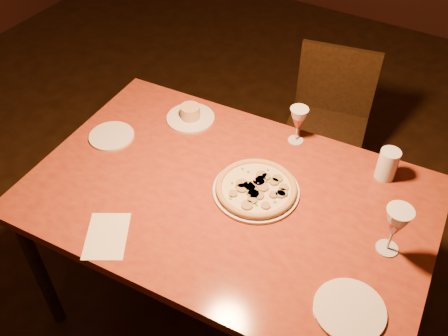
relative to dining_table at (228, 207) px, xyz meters
The scene contains 10 objects.
dining_table is the anchor object (origin of this frame).
chair_far 1.06m from the dining_table, 87.84° to the left, with size 0.49×0.49×0.87m.
pizza_plate 0.14m from the dining_table, 37.31° to the left, with size 0.33×0.33×0.04m.
ramekin_saucer 0.50m from the dining_table, 140.30° to the left, with size 0.21×0.21×0.07m.
wine_glass_far 0.46m from the dining_table, 77.74° to the left, with size 0.08×0.08×0.17m, color #AC4748, non-canonical shape.
wine_glass_right 0.63m from the dining_table, ahead, with size 0.09×0.09×0.20m, color #AC4748, non-canonical shape.
water_tumbler 0.64m from the dining_table, 39.48° to the left, with size 0.08×0.08×0.13m, color silver.
side_plate_left 0.61m from the dining_table, behind, with size 0.19×0.19×0.01m, color silver.
side_plate_near 0.63m from the dining_table, 22.38° to the right, with size 0.23×0.23×0.01m, color silver.
menu_card 0.48m from the dining_table, 124.21° to the right, with size 0.14×0.21×0.00m, color silver.
Camera 1 is at (0.75, -0.88, 2.22)m, focal length 40.00 mm.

